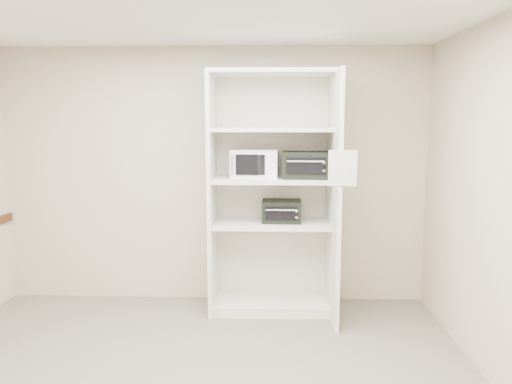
{
  "coord_description": "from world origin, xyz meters",
  "views": [
    {
      "loc": [
        0.62,
        -3.27,
        1.94
      ],
      "look_at": [
        0.47,
        1.45,
        1.26
      ],
      "focal_mm": 35.0,
      "sensor_mm": 36.0,
      "label": 1
    }
  ],
  "objects_px": {
    "toaster_oven_lower": "(282,211)",
    "microwave": "(255,163)",
    "toaster_oven_upper": "(305,165)",
    "shelving_unit": "(276,201)"
  },
  "relations": [
    {
      "from": "toaster_oven_lower",
      "to": "microwave",
      "type": "bearing_deg",
      "value": 172.12
    },
    {
      "from": "toaster_oven_upper",
      "to": "toaster_oven_lower",
      "type": "xyz_separation_m",
      "value": [
        -0.23,
        0.03,
        -0.47
      ]
    },
    {
      "from": "microwave",
      "to": "toaster_oven_upper",
      "type": "xyz_separation_m",
      "value": [
        0.5,
        -0.07,
        -0.01
      ]
    },
    {
      "from": "shelving_unit",
      "to": "toaster_oven_lower",
      "type": "height_order",
      "value": "shelving_unit"
    },
    {
      "from": "shelving_unit",
      "to": "toaster_oven_upper",
      "type": "distance_m",
      "value": 0.47
    },
    {
      "from": "shelving_unit",
      "to": "microwave",
      "type": "distance_m",
      "value": 0.44
    },
    {
      "from": "toaster_oven_lower",
      "to": "shelving_unit",
      "type": "bearing_deg",
      "value": -176.66
    },
    {
      "from": "toaster_oven_lower",
      "to": "toaster_oven_upper",
      "type": "bearing_deg",
      "value": -4.47
    },
    {
      "from": "toaster_oven_upper",
      "to": "toaster_oven_lower",
      "type": "bearing_deg",
      "value": 176.58
    },
    {
      "from": "microwave",
      "to": "toaster_oven_upper",
      "type": "distance_m",
      "value": 0.51
    }
  ]
}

